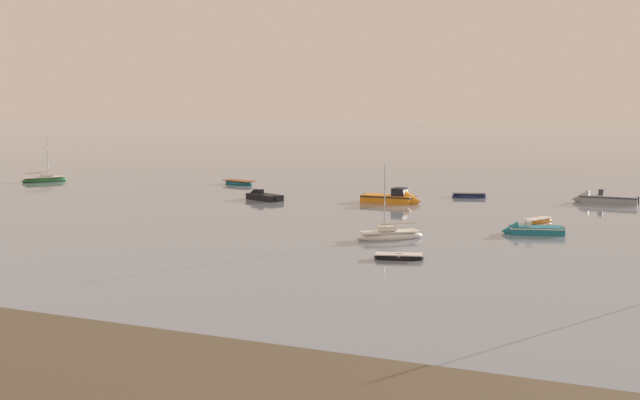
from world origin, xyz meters
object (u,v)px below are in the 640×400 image
Objects in this scene: motorboat_moored_0 at (397,200)px; rowboat_moored_0 at (469,196)px; sailboat_moored_0 at (390,235)px; rowboat_moored_4 at (239,183)px; motorboat_moored_2 at (599,200)px; motorboat_moored_3 at (260,197)px; rowboat_moored_2 at (538,221)px; sailboat_moored_1 at (45,180)px; rowboat_moored_1 at (399,257)px; motorboat_moored_1 at (527,231)px.

motorboat_moored_0 is 9.49m from rowboat_moored_0.
sailboat_moored_0 reaches higher than rowboat_moored_4.
motorboat_moored_3 is (-32.43, -11.01, -0.06)m from motorboat_moored_2.
rowboat_moored_4 reaches higher than rowboat_moored_2.
rowboat_moored_4 is at bearing -42.79° from sailboat_moored_1.
sailboat_moored_1 is 34.76m from motorboat_moored_3.
rowboat_moored_4 reaches higher than rowboat_moored_0.
rowboat_moored_4 is at bearing 159.39° from rowboat_moored_0.
sailboat_moored_0 reaches higher than rowboat_moored_1.
rowboat_moored_4 is (-9.76, 12.82, -0.03)m from motorboat_moored_3.
rowboat_moored_2 is at bearing -165.58° from motorboat_moored_3.
motorboat_moored_2 is at bearing -136.55° from motorboat_moored_3.
motorboat_moored_0 is 20.30m from motorboat_moored_2.
sailboat_moored_0 is at bearing -104.74° from rowboat_moored_0.
sailboat_moored_0 is 1.69× the size of rowboat_moored_1.
sailboat_moored_0 reaches higher than motorboat_moored_1.
motorboat_moored_2 is (9.43, 35.90, 0.16)m from rowboat_moored_1.
motorboat_moored_3 is at bearing 20.34° from motorboat_moored_2.
rowboat_moored_0 is at bearing 79.78° from rowboat_moored_1.
motorboat_moored_2 is (3.55, 22.57, 0.08)m from motorboat_moored_1.
motorboat_moored_1 is 31.11m from motorboat_moored_3.
sailboat_moored_0 is at bearing 17.96° from motorboat_moored_1.
motorboat_moored_2 is at bearing -153.66° from sailboat_moored_0.
rowboat_moored_0 is at bearing 54.61° from motorboat_moored_0.
rowboat_moored_2 is at bearing -75.16° from rowboat_moored_0.
motorboat_moored_2 reaches higher than motorboat_moored_3.
motorboat_moored_1 is (9.45, -22.03, 0.06)m from rowboat_moored_0.
motorboat_moored_1 is (14.99, -14.32, -0.13)m from motorboat_moored_0.
motorboat_moored_3 reaches higher than motorboat_moored_1.
sailboat_moored_1 is 1.00× the size of motorboat_moored_2.
motorboat_moored_2 is (18.54, 8.26, -0.05)m from motorboat_moored_0.
motorboat_moored_2 reaches higher than rowboat_moored_2.
motorboat_moored_2 reaches higher than motorboat_moored_1.
sailboat_moored_1 is at bearing -73.33° from rowboat_moored_2.
sailboat_moored_1 is 1.31× the size of motorboat_moored_1.
rowboat_moored_0 is 0.79× the size of rowboat_moored_4.
sailboat_moored_0 reaches higher than motorboat_moored_2.
rowboat_moored_2 is 16.64m from motorboat_moored_2.
motorboat_moored_0 reaches higher than motorboat_moored_1.
motorboat_moored_3 reaches higher than rowboat_moored_1.
motorboat_moored_3 is 16.11m from rowboat_moored_4.
motorboat_moored_1 is at bearing -177.12° from motorboat_moored_3.
sailboat_moored_0 is 26.80m from motorboat_moored_3.
rowboat_moored_0 reaches higher than rowboat_moored_2.
rowboat_moored_1 is at bearing 76.87° from motorboat_moored_2.
rowboat_moored_0 is 13.02m from motorboat_moored_2.
motorboat_moored_3 is (-19.43, -10.47, 0.07)m from rowboat_moored_0.
rowboat_moored_2 is (14.90, -7.98, -0.20)m from motorboat_moored_0.
sailboat_moored_0 is 1.64× the size of rowboat_moored_2.
motorboat_moored_0 is 20.73m from motorboat_moored_1.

